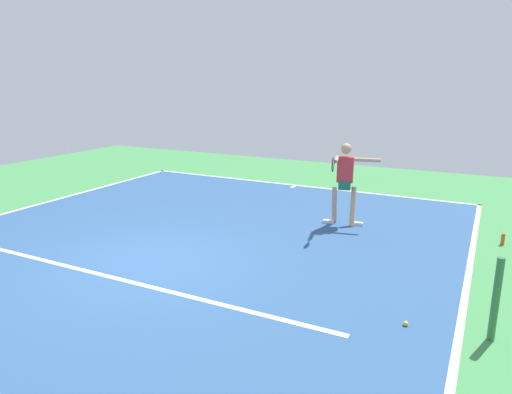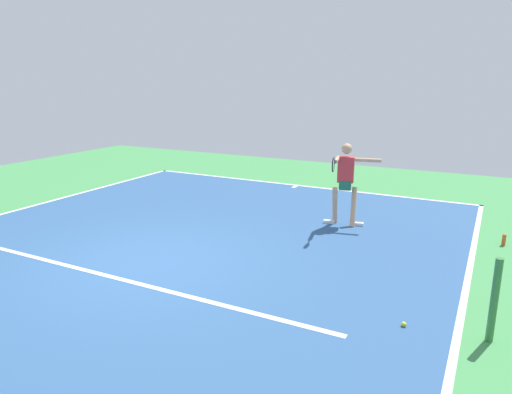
% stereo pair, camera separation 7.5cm
% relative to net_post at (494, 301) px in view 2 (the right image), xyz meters
% --- Properties ---
extents(ground_plane, '(22.04, 22.04, 0.00)m').
position_rel_net_post_xyz_m(ground_plane, '(5.36, 0.00, -0.54)').
color(ground_plane, '#428E4C').
extents(court_surface, '(10.11, 13.79, 0.00)m').
position_rel_net_post_xyz_m(court_surface, '(5.36, 0.00, -0.53)').
color(court_surface, '#2D5484').
rests_on(court_surface, ground_plane).
extents(court_line_baseline_near, '(10.11, 0.10, 0.01)m').
position_rel_net_post_xyz_m(court_line_baseline_near, '(5.36, -6.85, -0.53)').
color(court_line_baseline_near, white).
rests_on(court_line_baseline_near, ground_plane).
extents(court_line_sideline_left, '(0.10, 13.79, 0.01)m').
position_rel_net_post_xyz_m(court_line_sideline_left, '(0.35, 0.00, -0.53)').
color(court_line_sideline_left, white).
rests_on(court_line_sideline_left, ground_plane).
extents(court_line_service, '(7.58, 0.10, 0.01)m').
position_rel_net_post_xyz_m(court_line_service, '(5.36, 0.71, -0.53)').
color(court_line_service, white).
rests_on(court_line_service, ground_plane).
extents(court_line_centre_mark, '(0.10, 0.30, 0.01)m').
position_rel_net_post_xyz_m(court_line_centre_mark, '(5.36, -6.65, -0.53)').
color(court_line_centre_mark, white).
rests_on(court_line_centre_mark, ground_plane).
extents(net_post, '(0.09, 0.09, 1.07)m').
position_rel_net_post_xyz_m(net_post, '(0.00, 0.00, 0.00)').
color(net_post, '#38753D').
rests_on(net_post, ground_plane).
extents(tennis_player, '(1.15, 1.28, 1.80)m').
position_rel_net_post_xyz_m(tennis_player, '(2.96, -3.69, 0.50)').
color(tennis_player, tan).
rests_on(tennis_player, ground_plane).
extents(tennis_ball_near_player, '(0.07, 0.07, 0.07)m').
position_rel_net_post_xyz_m(tennis_ball_near_player, '(0.98, 0.13, -0.50)').
color(tennis_ball_near_player, yellow).
rests_on(tennis_ball_near_player, ground_plane).
extents(water_bottle, '(0.07, 0.07, 0.22)m').
position_rel_net_post_xyz_m(water_bottle, '(-0.15, -3.85, -0.43)').
color(water_bottle, '#D84C1E').
rests_on(water_bottle, ground_plane).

